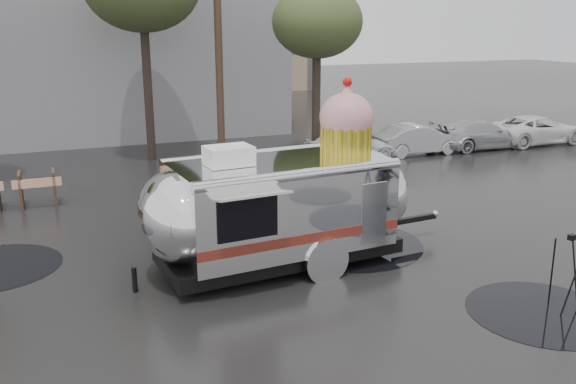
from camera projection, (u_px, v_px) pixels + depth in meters
name	position (u px, v px, depth m)	size (l,w,h in m)	color
ground	(305.00, 343.00, 10.03)	(120.00, 120.00, 0.00)	black
puddles	(319.00, 267.00, 13.13)	(14.08, 10.85, 0.01)	black
utility_pole	(218.00, 35.00, 22.21)	(1.60, 0.28, 9.00)	#473323
tree_right	(317.00, 23.00, 22.43)	(3.36, 3.36, 6.42)	#382D26
parked_cars	(456.00, 133.00, 24.75)	(13.20, 1.90, 1.50)	silver
airstream_trailer	(283.00, 201.00, 12.92)	(7.50, 3.25, 4.05)	silver
tripod	(568.00, 266.00, 10.97)	(0.57, 0.60, 1.46)	black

